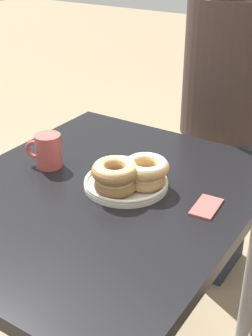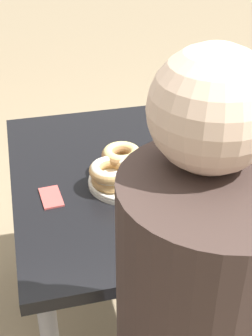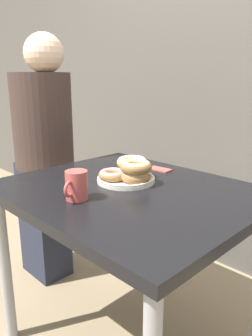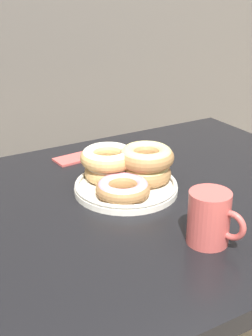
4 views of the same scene
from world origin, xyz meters
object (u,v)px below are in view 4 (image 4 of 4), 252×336
donut_plate (127,171)px  coffee_mug (210,218)px  dining_table (160,226)px  napkin (75,158)px

donut_plate → coffee_mug: 0.29m
donut_plate → dining_table: bearing=-46.4°
coffee_mug → napkin: bearing=94.9°
dining_table → napkin: size_ratio=8.50×
napkin → donut_plate: bearing=-82.8°
donut_plate → coffee_mug: bearing=-87.1°
donut_plate → napkin: (-0.03, 0.23, -0.04)m
donut_plate → napkin: size_ratio=2.32×
coffee_mug → napkin: size_ratio=0.98×
donut_plate → coffee_mug: size_ratio=2.37×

